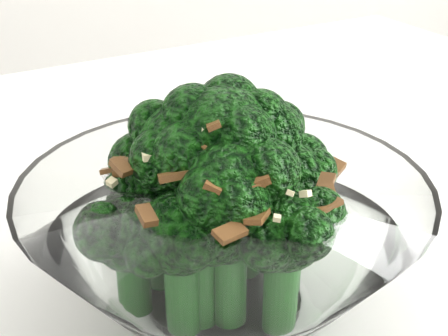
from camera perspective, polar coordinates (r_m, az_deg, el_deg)
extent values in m
cube|color=white|center=(0.55, -7.44, -5.94)|extent=(1.42, 1.21, 0.04)
cylinder|color=white|center=(1.25, 10.57, -6.47)|extent=(0.04, 0.04, 0.71)
cylinder|color=white|center=(0.44, 0.00, -11.31)|extent=(0.10, 0.10, 0.01)
cylinder|color=#185215|center=(0.41, 0.00, -5.17)|extent=(0.02, 0.02, 0.09)
sphere|color=#12490D|center=(0.38, 0.00, 2.64)|extent=(0.06, 0.06, 0.06)
cylinder|color=#185215|center=(0.43, 1.82, -3.95)|extent=(0.02, 0.02, 0.09)
sphere|color=#12490D|center=(0.41, 1.94, 2.87)|extent=(0.05, 0.05, 0.05)
cylinder|color=#185215|center=(0.42, -3.17, -5.21)|extent=(0.02, 0.02, 0.08)
sphere|color=#12490D|center=(0.39, -3.37, 1.59)|extent=(0.05, 0.05, 0.05)
cylinder|color=#185215|center=(0.39, 0.49, -8.17)|extent=(0.02, 0.02, 0.08)
sphere|color=#12490D|center=(0.36, 0.52, -1.40)|extent=(0.05, 0.05, 0.05)
cylinder|color=#185215|center=(0.42, 5.21, -6.53)|extent=(0.02, 0.02, 0.06)
sphere|color=#12490D|center=(0.40, 5.46, -1.26)|extent=(0.05, 0.05, 0.05)
cylinder|color=#185215|center=(0.43, -5.38, -6.19)|extent=(0.02, 0.02, 0.06)
sphere|color=#12490D|center=(0.41, -5.64, -1.14)|extent=(0.05, 0.05, 0.05)
cylinder|color=#185215|center=(0.39, 4.73, -10.09)|extent=(0.02, 0.02, 0.06)
sphere|color=#12490D|center=(0.37, 4.97, -5.03)|extent=(0.05, 0.05, 0.05)
cylinder|color=#185215|center=(0.39, -3.47, -10.34)|extent=(0.02, 0.02, 0.05)
sphere|color=#12490D|center=(0.37, -3.63, -5.49)|extent=(0.05, 0.05, 0.05)
cylinder|color=#185215|center=(0.46, 5.69, -5.12)|extent=(0.02, 0.02, 0.05)
sphere|color=#12490D|center=(0.44, 5.88, -1.34)|extent=(0.04, 0.04, 0.04)
cylinder|color=#185215|center=(0.41, -7.51, -9.33)|extent=(0.02, 0.02, 0.04)
sphere|color=#12490D|center=(0.39, -7.80, -5.38)|extent=(0.05, 0.05, 0.05)
cylinder|color=#185215|center=(0.46, -0.06, -4.31)|extent=(0.02, 0.02, 0.05)
sphere|color=#12490D|center=(0.45, -0.06, -0.44)|extent=(0.04, 0.04, 0.04)
cylinder|color=#185215|center=(0.40, -2.08, -9.54)|extent=(0.02, 0.02, 0.06)
sphere|color=#12490D|center=(0.38, -2.17, -4.71)|extent=(0.04, 0.04, 0.04)
cube|color=brown|center=(0.38, 8.38, -1.43)|extent=(0.02, 0.02, 0.01)
cube|color=brown|center=(0.42, -4.63, 3.61)|extent=(0.02, 0.02, 0.01)
cube|color=brown|center=(0.39, -8.50, 0.08)|extent=(0.01, 0.02, 0.01)
cube|color=brown|center=(0.38, -8.53, 0.09)|extent=(0.01, 0.02, 0.01)
cube|color=brown|center=(0.36, 8.57, -3.12)|extent=(0.02, 0.01, 0.01)
cube|color=brown|center=(0.44, 2.95, 2.89)|extent=(0.01, 0.02, 0.01)
cube|color=brown|center=(0.34, -0.92, -1.87)|extent=(0.01, 0.02, 0.01)
cube|color=brown|center=(0.37, 8.63, -2.28)|extent=(0.01, 0.02, 0.01)
cube|color=brown|center=(0.36, -0.89, 3.71)|extent=(0.01, 0.01, 0.01)
cube|color=brown|center=(0.40, 3.29, 4.61)|extent=(0.02, 0.02, 0.01)
cube|color=brown|center=(0.35, 1.56, -1.03)|extent=(0.01, 0.02, 0.01)
cube|color=brown|center=(0.41, 3.36, 4.25)|extent=(0.01, 0.02, 0.01)
cube|color=brown|center=(0.39, 2.46, 5.52)|extent=(0.01, 0.02, 0.01)
cube|color=brown|center=(0.40, 0.59, 4.88)|extent=(0.02, 0.02, 0.01)
cube|color=brown|center=(0.36, 1.92, 0.77)|extent=(0.02, 0.02, 0.01)
cube|color=brown|center=(0.40, -8.57, 0.79)|extent=(0.01, 0.02, 0.01)
cube|color=brown|center=(0.33, 0.50, -5.37)|extent=(0.02, 0.02, 0.01)
cube|color=brown|center=(0.38, 2.33, 4.39)|extent=(0.02, 0.01, 0.01)
cube|color=brown|center=(0.36, -2.64, 2.16)|extent=(0.01, 0.02, 0.01)
cube|color=brown|center=(0.36, -4.20, -0.67)|extent=(0.02, 0.01, 0.01)
cube|color=brown|center=(0.42, -5.00, 3.24)|extent=(0.02, 0.01, 0.01)
cube|color=brown|center=(0.41, 1.92, 4.09)|extent=(0.02, 0.02, 0.01)
cube|color=brown|center=(0.35, -6.45, -3.93)|extent=(0.01, 0.02, 0.01)
cube|color=brown|center=(0.37, -2.17, 4.38)|extent=(0.01, 0.02, 0.01)
cube|color=brown|center=(0.42, 1.87, 4.23)|extent=(0.02, 0.01, 0.01)
cube|color=brown|center=(0.45, 2.15, 3.04)|extent=(0.02, 0.02, 0.01)
cube|color=brown|center=(0.34, -0.69, -1.22)|extent=(0.01, 0.02, 0.01)
cube|color=brown|center=(0.36, -0.98, 1.63)|extent=(0.02, 0.02, 0.01)
cube|color=brown|center=(0.34, 2.77, -4.03)|extent=(0.02, 0.02, 0.01)
cube|color=brown|center=(0.40, -4.09, 3.37)|extent=(0.02, 0.02, 0.01)
cube|color=brown|center=(0.34, 2.57, -1.08)|extent=(0.02, 0.01, 0.01)
cube|color=brown|center=(0.42, 2.54, 4.45)|extent=(0.01, 0.01, 0.01)
cube|color=brown|center=(0.41, -9.13, -0.11)|extent=(0.02, 0.01, 0.01)
cube|color=brown|center=(0.35, 2.29, -1.12)|extent=(0.02, 0.02, 0.00)
cube|color=brown|center=(0.41, 9.09, -0.11)|extent=(0.02, 0.02, 0.01)
cube|color=beige|center=(0.43, 1.10, 4.04)|extent=(0.01, 0.01, 0.01)
cube|color=beige|center=(0.36, 8.06, -2.99)|extent=(0.00, 0.01, 0.00)
cube|color=beige|center=(0.35, 6.79, -2.13)|extent=(0.01, 0.01, 0.01)
cube|color=beige|center=(0.41, -6.54, 2.67)|extent=(0.01, 0.01, 0.00)
cube|color=beige|center=(0.37, -6.40, 0.93)|extent=(0.01, 0.01, 0.00)
cube|color=beige|center=(0.36, -1.74, 3.28)|extent=(0.01, 0.01, 0.01)
cube|color=beige|center=(0.39, 2.79, 5.11)|extent=(0.01, 0.01, 0.01)
cube|color=beige|center=(0.39, 1.40, 5.61)|extent=(0.01, 0.01, 0.01)
cube|color=beige|center=(0.40, 8.01, 1.04)|extent=(0.01, 0.01, 0.00)
cube|color=beige|center=(0.40, -4.06, 4.28)|extent=(0.00, 0.01, 0.00)
cube|color=beige|center=(0.38, -9.30, -1.17)|extent=(0.01, 0.01, 0.01)
cube|color=beige|center=(0.42, 2.51, 4.39)|extent=(0.00, 0.00, 0.00)
cube|color=beige|center=(0.40, 3.98, 4.08)|extent=(0.01, 0.01, 0.00)
cube|color=beige|center=(0.35, 3.35, -0.72)|extent=(0.01, 0.01, 0.01)
cube|color=beige|center=(0.39, 5.21, 2.92)|extent=(0.01, 0.01, 0.00)
cube|color=beige|center=(0.44, 0.73, 3.61)|extent=(0.01, 0.01, 0.00)
cube|color=beige|center=(0.34, 4.43, -4.17)|extent=(0.00, 0.00, 0.00)
cube|color=beige|center=(0.35, 5.53, -2.09)|extent=(0.01, 0.01, 0.00)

